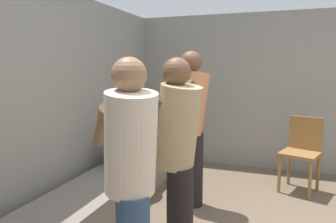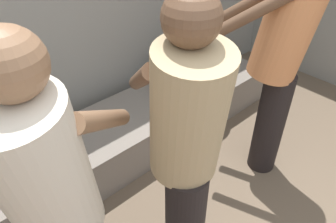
{
  "view_description": "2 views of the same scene",
  "coord_description": "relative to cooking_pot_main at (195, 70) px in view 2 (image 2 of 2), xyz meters",
  "views": [
    {
      "loc": [
        -2.03,
        0.2,
        1.46
      ],
      "look_at": [
        0.62,
        1.13,
        1.07
      ],
      "focal_mm": 33.71,
      "sensor_mm": 36.0,
      "label": 1
    },
    {
      "loc": [
        -0.62,
        0.2,
        1.8
      ],
      "look_at": [
        0.44,
        1.36,
        0.64
      ],
      "focal_mm": 34.23,
      "sensor_mm": 36.0,
      "label": 2
    }
  ],
  "objects": [
    {
      "name": "block_enclosure_rear",
      "position": [
        -1.17,
        0.53,
        0.66
      ],
      "size": [
        5.71,
        0.2,
        2.23
      ],
      "primitive_type": "cube",
      "color": "gray",
      "rests_on": "ground_plane"
    },
    {
      "name": "cook_in_orange_shirt",
      "position": [
        -0.1,
        -0.78,
        0.48
      ],
      "size": [
        0.61,
        0.74,
        1.63
      ],
      "color": "black",
      "rests_on": "ground_plane"
    },
    {
      "name": "hearth_ledge",
      "position": [
        -0.56,
        0.01,
        -0.29
      ],
      "size": [
        2.49,
        0.6,
        0.34
      ],
      "primitive_type": "cube",
      "color": "slate",
      "rests_on": "ground_plane"
    },
    {
      "name": "cook_in_tan_shirt",
      "position": [
        -1.06,
        -0.94,
        0.42
      ],
      "size": [
        0.58,
        0.72,
        1.54
      ],
      "color": "black",
      "rests_on": "ground_plane"
    },
    {
      "name": "cook_in_cream_shirt",
      "position": [
        -1.61,
        -0.83,
        0.41
      ],
      "size": [
        0.7,
        0.65,
        1.52
      ],
      "color": "navy",
      "rests_on": "ground_plane"
    },
    {
      "name": "cooking_pot_main",
      "position": [
        0.0,
        0.0,
        0.0
      ],
      "size": [
        0.52,
        0.52,
        0.69
      ],
      "color": "black",
      "rests_on": "hearth_ledge"
    }
  ]
}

